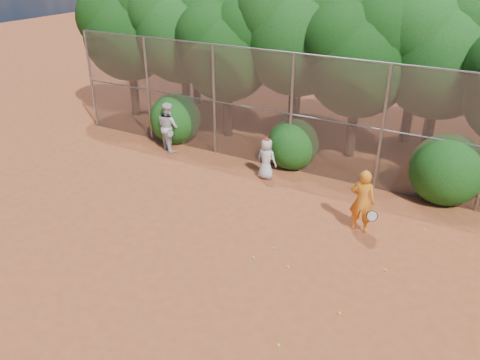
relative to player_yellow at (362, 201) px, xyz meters
The scene contains 24 objects.
ground 4.13m from the player_yellow, 124.47° to the right, with size 80.00×80.00×0.00m, color #964322.
fence_back 3.78m from the player_yellow, 131.79° to the left, with size 20.05×0.09×4.03m.
tree_0 12.99m from the player_yellow, 158.07° to the left, with size 4.38×3.81×6.00m.
tree_1 11.09m from the player_yellow, 150.47° to the left, with size 4.64×4.03×6.35m.
tree_2 8.53m from the player_yellow, 146.12° to the left, with size 3.99×3.47×5.47m.
tree_3 7.78m from the player_yellow, 127.35° to the left, with size 4.89×4.26×6.70m.
tree_4 5.94m from the player_yellow, 109.32° to the left, with size 4.19×3.64×5.73m.
tree_5 6.57m from the player_yellow, 82.24° to the left, with size 4.51×3.92×6.17m.
tree_9 13.14m from the player_yellow, 143.63° to the left, with size 4.83×4.20×6.62m.
tree_10 10.04m from the player_yellow, 124.00° to the left, with size 5.15×4.48×7.06m.
tree_11 8.02m from the player_yellow, 91.71° to the left, with size 4.64×4.03×6.35m.
bush_0 8.80m from the player_yellow, 160.19° to the left, with size 2.00×2.00×2.00m, color #114511.
bush_1 4.43m from the player_yellow, 137.71° to the left, with size 1.80×1.80×1.80m, color #114511.
bush_2 3.45m from the player_yellow, 60.00° to the left, with size 2.20×2.20×2.20m, color #114511.
player_yellow is the anchor object (origin of this frame).
player_teen 4.02m from the player_yellow, 155.55° to the left, with size 0.70×0.47×1.43m.
player_white 8.21m from the player_yellow, 165.32° to the left, with size 1.11×1.01×1.85m.
ball_0 2.84m from the player_yellow, 112.12° to the right, with size 0.07×0.07×0.07m, color #BED626.
ball_1 2.03m from the player_yellow, 54.00° to the right, with size 0.07×0.07×0.07m, color #BED626.
ball_2 4.96m from the player_yellow, 92.07° to the right, with size 0.07×0.07×0.07m, color #BED626.
ball_3 3.61m from the player_yellow, 80.33° to the right, with size 0.07×0.07×0.07m, color #BED626.
ball_4 2.71m from the player_yellow, 129.75° to the right, with size 0.07×0.07×0.07m, color #BED626.
ball_5 2.00m from the player_yellow, 28.04° to the left, with size 0.07×0.07×0.07m, color #BED626.
ball_6 3.33m from the player_yellow, 126.72° to the right, with size 0.07×0.07×0.07m, color #BED626.
Camera 1 is at (4.68, -7.78, 7.03)m, focal length 35.00 mm.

